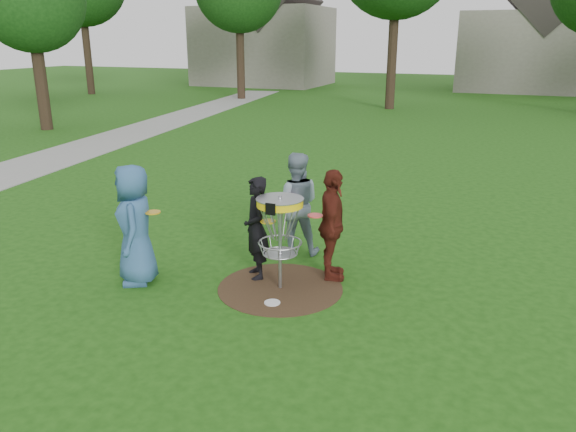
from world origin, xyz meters
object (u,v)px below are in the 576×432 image
at_px(player_black, 256,228).
at_px(disc_golf_basket, 280,221).
at_px(player_maroon, 332,225).
at_px(player_blue, 135,225).
at_px(player_grey, 295,204).

xyz_separation_m(player_black, disc_golf_basket, (0.48, -0.26, 0.25)).
height_order(player_black, player_maroon, player_maroon).
height_order(player_blue, player_black, player_blue).
relative_size(player_black, player_maroon, 0.93).
bearing_deg(player_maroon, player_grey, 30.96).
relative_size(player_grey, player_maroon, 1.02).
distance_m(player_black, player_grey, 1.15).
bearing_deg(player_black, player_maroon, 71.76).
bearing_deg(player_black, player_blue, -99.85).
bearing_deg(disc_golf_basket, player_blue, -164.79).
bearing_deg(disc_golf_basket, player_maroon, 47.91).
relative_size(player_black, player_grey, 0.91).
height_order(player_blue, player_maroon, player_blue).
distance_m(player_blue, disc_golf_basket, 2.10).
distance_m(player_maroon, disc_golf_basket, 0.86).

